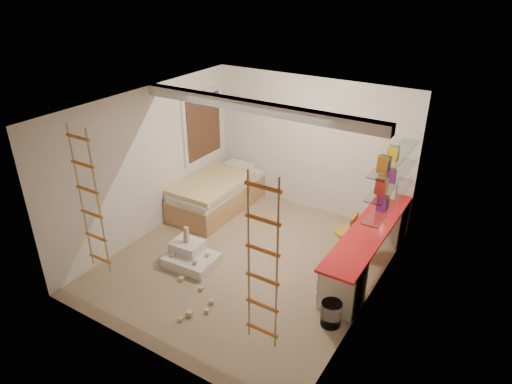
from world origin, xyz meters
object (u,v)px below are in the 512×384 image
Objects in this scene: desk at (368,247)px; bed at (217,194)px; swivel_chair at (347,241)px; play_platform at (190,256)px.

bed is at bearing 173.51° from desk.
swivel_chair is at bearing 159.58° from desk.
swivel_chair reaches higher than play_platform.
bed is 2.51× the size of swivel_chair.
swivel_chair is (-0.40, 0.15, -0.11)m from desk.
swivel_chair reaches higher than bed.
desk is 3.38× the size of play_platform.
desk is at bearing -20.42° from swivel_chair.
desk reaches higher than bed.
play_platform is (-2.06, -1.53, -0.16)m from swivel_chair.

